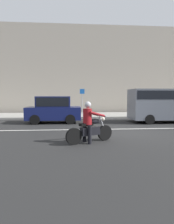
# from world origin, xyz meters

# --- Properties ---
(ground_plane) EXTENTS (80.00, 80.00, 0.00)m
(ground_plane) POSITION_xyz_m (0.00, 0.00, 0.00)
(ground_plane) COLOR black
(sidewalk_slab) EXTENTS (40.00, 4.40, 0.14)m
(sidewalk_slab) POSITION_xyz_m (0.00, 8.00, 0.07)
(sidewalk_slab) COLOR #99968E
(sidewalk_slab) RESTS_ON ground_plane
(building_facade) EXTENTS (40.00, 1.40, 9.21)m
(building_facade) POSITION_xyz_m (0.00, 11.40, 4.60)
(building_facade) COLOR #A89E8E
(building_facade) RESTS_ON ground_plane
(lane_marking_stripe) EXTENTS (18.00, 0.14, 0.01)m
(lane_marking_stripe) POSITION_xyz_m (0.40, 0.90, 0.00)
(lane_marking_stripe) COLOR silver
(lane_marking_stripe) RESTS_ON ground_plane
(motorcycle_with_rider_crimson) EXTENTS (1.89, 1.05, 1.61)m
(motorcycle_with_rider_crimson) POSITION_xyz_m (-2.26, -1.96, 0.66)
(motorcycle_with_rider_crimson) COLOR black
(motorcycle_with_rider_crimson) RESTS_ON ground_plane
(parked_hatchback_navy) EXTENTS (3.61, 1.76, 1.80)m
(parked_hatchback_navy) POSITION_xyz_m (-4.19, 3.68, 0.93)
(parked_hatchback_navy) COLOR #11194C
(parked_hatchback_navy) RESTS_ON ground_plane
(parked_van_slate_gray) EXTENTS (4.98, 1.96, 2.29)m
(parked_van_slate_gray) POSITION_xyz_m (3.55, 3.34, 1.33)
(parked_van_slate_gray) COLOR slate
(parked_van_slate_gray) RESTS_ON ground_plane
(street_sign_post) EXTENTS (0.44, 0.08, 2.36)m
(street_sign_post) POSITION_xyz_m (-2.03, 8.17, 1.58)
(street_sign_post) COLOR gray
(street_sign_post) RESTS_ON sidewalk_slab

